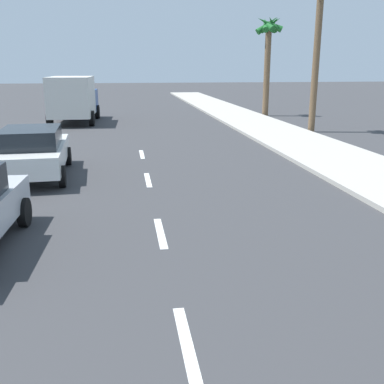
# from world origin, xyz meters

# --- Properties ---
(ground_plane) EXTENTS (160.00, 160.00, 0.00)m
(ground_plane) POSITION_xyz_m (0.00, 20.00, 0.00)
(ground_plane) COLOR #38383A
(sidewalk_strip) EXTENTS (3.60, 80.00, 0.14)m
(sidewalk_strip) POSITION_xyz_m (7.21, 22.00, 0.07)
(sidewalk_strip) COLOR #B2ADA3
(sidewalk_strip) RESTS_ON ground
(lane_stripe_2) EXTENTS (0.16, 1.80, 0.01)m
(lane_stripe_2) POSITION_xyz_m (0.00, 8.68, 0.00)
(lane_stripe_2) COLOR white
(lane_stripe_2) RESTS_ON ground
(lane_stripe_3) EXTENTS (0.16, 1.80, 0.01)m
(lane_stripe_3) POSITION_xyz_m (0.00, 12.70, 0.00)
(lane_stripe_3) COLOR white
(lane_stripe_3) RESTS_ON ground
(lane_stripe_4) EXTENTS (0.16, 1.80, 0.01)m
(lane_stripe_4) POSITION_xyz_m (0.00, 17.33, 0.00)
(lane_stripe_4) COLOR white
(lane_stripe_4) RESTS_ON ground
(lane_stripe_5) EXTENTS (0.16, 1.80, 0.01)m
(lane_stripe_5) POSITION_xyz_m (0.00, 21.56, 0.00)
(lane_stripe_5) COLOR white
(lane_stripe_5) RESTS_ON ground
(parked_car_white) EXTENTS (2.29, 4.66, 1.57)m
(parked_car_white) POSITION_xyz_m (-3.54, 18.30, 0.84)
(parked_car_white) COLOR white
(parked_car_white) RESTS_ON ground
(delivery_truck) EXTENTS (2.83, 6.31, 2.80)m
(delivery_truck) POSITION_xyz_m (-3.65, 32.69, 1.50)
(delivery_truck) COLOR #23478C
(delivery_truck) RESTS_ON ground
(palm_tree_far) EXTENTS (1.66, 1.73, 8.12)m
(palm_tree_far) POSITION_xyz_m (9.25, 26.54, 6.05)
(palm_tree_far) COLOR brown
(palm_tree_far) RESTS_ON ground
(palm_tree_distant) EXTENTS (1.86, 1.89, 6.81)m
(palm_tree_distant) POSITION_xyz_m (9.29, 34.67, 5.11)
(palm_tree_distant) COLOR brown
(palm_tree_distant) RESTS_ON ground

